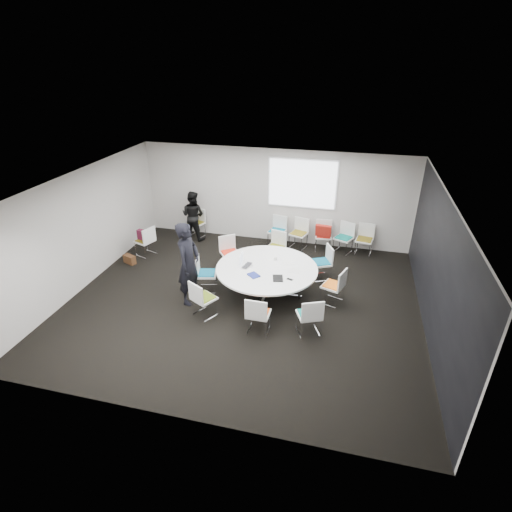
% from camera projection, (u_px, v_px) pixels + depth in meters
% --- Properties ---
extents(room_shell, '(8.08, 7.08, 2.88)m').
position_uv_depth(room_shell, '(247.00, 247.00, 8.72)').
color(room_shell, black).
rests_on(room_shell, ground).
extents(conference_table, '(2.38, 2.38, 0.73)m').
position_uv_depth(conference_table, '(267.00, 274.00, 9.38)').
color(conference_table, silver).
rests_on(conference_table, ground).
extents(projection_screen, '(1.90, 0.03, 1.35)m').
position_uv_depth(projection_screen, '(302.00, 184.00, 11.35)').
color(projection_screen, white).
rests_on(projection_screen, room_shell).
extents(chair_ring_a, '(0.58, 0.59, 0.88)m').
position_uv_depth(chair_ring_a, '(333.00, 292.00, 9.19)').
color(chair_ring_a, silver).
rests_on(chair_ring_a, ground).
extents(chair_ring_b, '(0.60, 0.61, 0.88)m').
position_uv_depth(chair_ring_b, '(321.00, 268.00, 10.20)').
color(chair_ring_b, silver).
rests_on(chair_ring_b, ground).
extents(chair_ring_c, '(0.56, 0.56, 0.88)m').
position_uv_depth(chair_ring_c, '(275.00, 253.00, 10.94)').
color(chair_ring_c, silver).
rests_on(chair_ring_c, ground).
extents(chair_ring_d, '(0.64, 0.63, 0.88)m').
position_uv_depth(chair_ring_d, '(230.00, 259.00, 10.67)').
color(chair_ring_d, silver).
rests_on(chair_ring_d, ground).
extents(chair_ring_e, '(0.55, 0.55, 0.88)m').
position_uv_depth(chair_ring_e, '(207.00, 280.00, 9.68)').
color(chair_ring_e, silver).
rests_on(chair_ring_e, ground).
extents(chair_ring_f, '(0.62, 0.62, 0.88)m').
position_uv_depth(chair_ring_f, '(204.00, 305.00, 8.73)').
color(chair_ring_f, silver).
rests_on(chair_ring_f, ground).
extents(chair_ring_g, '(0.47, 0.45, 0.88)m').
position_uv_depth(chair_ring_g, '(258.00, 321.00, 8.22)').
color(chair_ring_g, silver).
rests_on(chair_ring_g, ground).
extents(chair_ring_h, '(0.60, 0.60, 0.88)m').
position_uv_depth(chair_ring_h, '(309.00, 322.00, 8.18)').
color(chair_ring_h, silver).
rests_on(chair_ring_h, ground).
extents(chair_back_a, '(0.54, 0.54, 0.88)m').
position_uv_depth(chair_back_a, '(277.00, 236.00, 11.95)').
color(chair_back_a, silver).
rests_on(chair_back_a, ground).
extents(chair_back_b, '(0.57, 0.56, 0.88)m').
position_uv_depth(chair_back_b, '(298.00, 239.00, 11.79)').
color(chair_back_b, silver).
rests_on(chair_back_b, ground).
extents(chair_back_c, '(0.50, 0.49, 0.88)m').
position_uv_depth(chair_back_c, '(323.00, 241.00, 11.65)').
color(chair_back_c, silver).
rests_on(chair_back_c, ground).
extents(chair_back_d, '(0.60, 0.60, 0.88)m').
position_uv_depth(chair_back_d, '(343.00, 243.00, 11.51)').
color(chair_back_d, silver).
rests_on(chair_back_d, ground).
extents(chair_back_e, '(0.53, 0.52, 0.88)m').
position_uv_depth(chair_back_e, '(364.00, 245.00, 11.41)').
color(chair_back_e, silver).
rests_on(chair_back_e, ground).
extents(chair_spare_left, '(0.58, 0.59, 0.88)m').
position_uv_depth(chair_spare_left, '(146.00, 246.00, 11.34)').
color(chair_spare_left, silver).
rests_on(chair_spare_left, ground).
extents(chair_person_back, '(0.59, 0.58, 0.88)m').
position_uv_depth(chair_person_back, '(196.00, 228.00, 12.50)').
color(chair_person_back, silver).
rests_on(chair_person_back, ground).
extents(person_main, '(0.52, 0.75, 1.96)m').
position_uv_depth(person_main, '(189.00, 263.00, 8.94)').
color(person_main, black).
rests_on(person_main, ground).
extents(person_back, '(0.83, 0.69, 1.53)m').
position_uv_depth(person_back, '(193.00, 215.00, 12.14)').
color(person_back, black).
rests_on(person_back, ground).
extents(laptop, '(0.28, 0.37, 0.03)m').
position_uv_depth(laptop, '(249.00, 266.00, 9.34)').
color(laptop, '#333338').
rests_on(laptop, conference_table).
extents(laptop_lid, '(0.03, 0.30, 0.22)m').
position_uv_depth(laptop_lid, '(241.00, 259.00, 9.42)').
color(laptop_lid, silver).
rests_on(laptop_lid, conference_table).
extents(notebook_black, '(0.28, 0.34, 0.02)m').
position_uv_depth(notebook_black, '(278.00, 278.00, 8.84)').
color(notebook_black, black).
rests_on(notebook_black, conference_table).
extents(tablet_folio, '(0.33, 0.32, 0.03)m').
position_uv_depth(tablet_folio, '(254.00, 275.00, 8.95)').
color(tablet_folio, navy).
rests_on(tablet_folio, conference_table).
extents(papers_right, '(0.35, 0.28, 0.00)m').
position_uv_depth(papers_right, '(288.00, 263.00, 9.49)').
color(papers_right, white).
rests_on(papers_right, conference_table).
extents(papers_front, '(0.30, 0.21, 0.00)m').
position_uv_depth(papers_front, '(294.00, 271.00, 9.15)').
color(papers_front, silver).
rests_on(papers_front, conference_table).
extents(cup, '(0.08, 0.08, 0.09)m').
position_uv_depth(cup, '(275.00, 258.00, 9.60)').
color(cup, white).
rests_on(cup, conference_table).
extents(phone, '(0.16, 0.11, 0.01)m').
position_uv_depth(phone, '(290.00, 279.00, 8.81)').
color(phone, black).
rests_on(phone, conference_table).
extents(maroon_bag, '(0.42, 0.22, 0.28)m').
position_uv_depth(maroon_bag, '(144.00, 235.00, 11.19)').
color(maroon_bag, '#56172C').
rests_on(maroon_bag, chair_spare_left).
extents(brown_bag, '(0.39, 0.28, 0.24)m').
position_uv_depth(brown_bag, '(130.00, 259.00, 10.97)').
color(brown_bag, '#472A17').
rests_on(brown_bag, ground).
extents(red_jacket, '(0.46, 0.21, 0.36)m').
position_uv_depth(red_jacket, '(323.00, 231.00, 11.26)').
color(red_jacket, maroon).
rests_on(red_jacket, chair_back_c).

